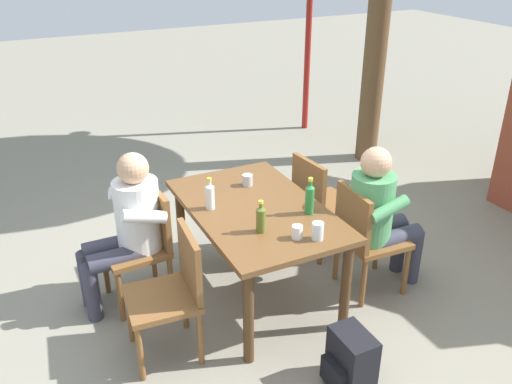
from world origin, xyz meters
TOP-DOWN VIEW (x-y plane):
  - ground_plane at (0.00, 0.00)m, footprint 24.00×24.00m
  - dining_table at (0.00, 0.00)m, footprint 1.44×0.89m
  - chair_near_left at (-0.33, -0.75)m, footprint 0.46×0.46m
  - chair_far_right at (0.32, 0.75)m, footprint 0.46×0.46m
  - chair_far_left at (-0.32, 0.75)m, footprint 0.48×0.48m
  - chair_near_right at (0.33, -0.75)m, footprint 0.47×0.47m
  - person_in_white_shirt at (-0.32, -0.86)m, footprint 0.47×0.61m
  - person_in_plaid_shirt at (0.32, 0.86)m, footprint 0.47×0.61m
  - bottle_olive at (0.32, -0.12)m, footprint 0.06×0.06m
  - bottle_clear at (-0.12, -0.30)m, footprint 0.06×0.06m
  - bottle_green at (0.25, 0.29)m, footprint 0.06×0.06m
  - cup_steel at (-0.36, 0.10)m, footprint 0.08×0.08m
  - cup_white at (0.50, 0.05)m, footprint 0.07×0.07m
  - cup_glass at (0.57, 0.16)m, footprint 0.08×0.08m
  - backpack_by_near_side at (1.09, 0.10)m, footprint 0.29×0.25m

SIDE VIEW (x-z plane):
  - ground_plane at x=0.00m, z-range 0.00..0.00m
  - backpack_by_near_side at x=1.09m, z-range -0.01..0.37m
  - chair_near_left at x=-0.33m, z-range 0.05..0.92m
  - chair_far_right at x=0.32m, z-range 0.05..0.92m
  - chair_far_left at x=-0.32m, z-range 0.05..0.92m
  - chair_near_right at x=0.33m, z-range 0.05..0.92m
  - dining_table at x=0.00m, z-range 0.27..1.02m
  - person_in_white_shirt at x=-0.32m, z-range 0.07..1.25m
  - person_in_plaid_shirt at x=0.32m, z-range 0.07..1.25m
  - cup_steel at x=-0.36m, z-range 0.74..0.83m
  - cup_white at x=0.50m, z-range 0.74..0.83m
  - cup_glass at x=0.57m, z-range 0.74..0.86m
  - bottle_olive at x=0.32m, z-range 0.73..0.95m
  - bottle_clear at x=-0.12m, z-range 0.73..0.96m
  - bottle_green at x=0.25m, z-range 0.72..1.00m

